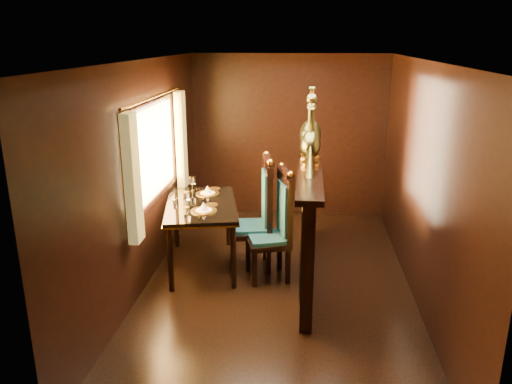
# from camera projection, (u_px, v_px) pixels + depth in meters

# --- Properties ---
(ground) EXTENTS (5.00, 5.00, 0.00)m
(ground) POSITION_uv_depth(u_px,v_px,m) (278.00, 283.00, 5.78)
(ground) COLOR black
(ground) RESTS_ON ground
(room_shell) EXTENTS (3.04, 5.04, 2.52)m
(room_shell) POSITION_uv_depth(u_px,v_px,m) (272.00, 149.00, 5.33)
(room_shell) COLOR black
(room_shell) RESTS_ON ground
(partition) EXTENTS (0.26, 2.70, 1.36)m
(partition) POSITION_uv_depth(u_px,v_px,m) (308.00, 217.00, 5.82)
(partition) COLOR black
(partition) RESTS_ON ground
(dining_table) EXTENTS (1.10, 1.53, 1.02)m
(dining_table) POSITION_uv_depth(u_px,v_px,m) (201.00, 209.00, 6.01)
(dining_table) COLOR black
(dining_table) RESTS_ON ground
(chair_left) EXTENTS (0.60, 0.62, 1.42)m
(chair_left) POSITION_uv_depth(u_px,v_px,m) (261.00, 210.00, 5.98)
(chair_left) COLOR black
(chair_left) RESTS_ON ground
(chair_right) EXTENTS (0.61, 0.63, 1.34)m
(chair_right) POSITION_uv_depth(u_px,v_px,m) (278.00, 221.00, 5.74)
(chair_right) COLOR black
(chair_right) RESTS_ON ground
(peacock_left) EXTENTS (0.23, 0.63, 0.75)m
(peacock_left) POSITION_uv_depth(u_px,v_px,m) (311.00, 132.00, 5.43)
(peacock_left) COLOR #194C30
(peacock_left) RESTS_ON partition
(peacock_right) EXTENTS (0.27, 0.71, 0.85)m
(peacock_right) POSITION_uv_depth(u_px,v_px,m) (311.00, 122.00, 5.82)
(peacock_right) COLOR #194C30
(peacock_right) RESTS_ON partition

